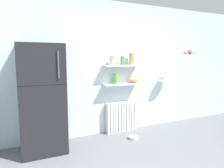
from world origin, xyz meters
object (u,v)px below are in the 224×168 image
pet_food_bowl (133,138)px  refrigerator (42,99)px  vase (116,79)px  storage_jar_0 (113,61)px  shelf_bowl (134,81)px  storage_jar_1 (122,61)px  radiator (121,117)px  hanging_fruit_basket (189,53)px  storage_jar_2 (132,59)px

pet_food_bowl → refrigerator: bearing=172.4°
vase → storage_jar_0: bearing=-180.0°
refrigerator → storage_jar_0: 1.48m
refrigerator → shelf_bowl: 1.83m
storage_jar_1 → vase: bearing=180.0°
refrigerator → radiator: (1.55, 0.23, -0.56)m
pet_food_bowl → hanging_fruit_basket: (1.33, 0.04, 1.60)m
storage_jar_2 → pet_food_bowl: size_ratio=1.29×
storage_jar_1 → vase: storage_jar_1 is taller
radiator → hanging_fruit_basket: hanging_fruit_basket is taller
radiator → vase: 0.81m
refrigerator → radiator: 1.67m
refrigerator → storage_jar_0: size_ratio=10.27×
storage_jar_2 → shelf_bowl: bearing=0.0°
radiator → vase: size_ratio=3.14×
refrigerator → vase: (1.42, 0.20, 0.24)m
storage_jar_2 → vase: bearing=180.0°
radiator → storage_jar_1: 1.15m
vase → hanging_fruit_basket: 1.62m
storage_jar_1 → hanging_fruit_basket: hanging_fruit_basket is taller
vase → refrigerator: bearing=-171.8°
vase → storage_jar_2: bearing=0.0°
storage_jar_0 → shelf_bowl: bearing=0.0°
shelf_bowl → hanging_fruit_basket: hanging_fruit_basket is taller
refrigerator → storage_jar_0: (1.34, 0.20, 0.59)m
storage_jar_2 → vase: storage_jar_2 is taller
radiator → storage_jar_0: storage_jar_0 is taller
storage_jar_1 → vase: size_ratio=0.85×
storage_jar_1 → storage_jar_2: size_ratio=0.75×
shelf_bowl → vase: bearing=180.0°
storage_jar_1 → shelf_bowl: bearing=0.0°
hanging_fruit_basket → shelf_bowl: bearing=161.1°
refrigerator → radiator: refrigerator is taller
radiator → shelf_bowl: 0.78m
storage_jar_2 → pet_food_bowl: storage_jar_2 is taller
shelf_bowl → pet_food_bowl: 1.13m
storage_jar_1 → pet_food_bowl: 1.50m
storage_jar_0 → vase: storage_jar_0 is taller
shelf_bowl → hanging_fruit_basket: (1.10, -0.38, 0.58)m
storage_jar_0 → pet_food_bowl: bearing=-59.8°
storage_jar_0 → storage_jar_2: bearing=0.0°
storage_jar_2 → shelf_bowl: storage_jar_2 is taller
radiator → hanging_fruit_basket: 1.93m
storage_jar_0 → vase: bearing=0.0°
pet_food_bowl → vase: bearing=112.0°
refrigerator → storage_jar_1: size_ratio=9.85×
vase → hanging_fruit_basket: (1.50, -0.38, 0.51)m
refrigerator → pet_food_bowl: refrigerator is taller
shelf_bowl → hanging_fruit_basket: bearing=-18.9°
radiator → vase: vase is taller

